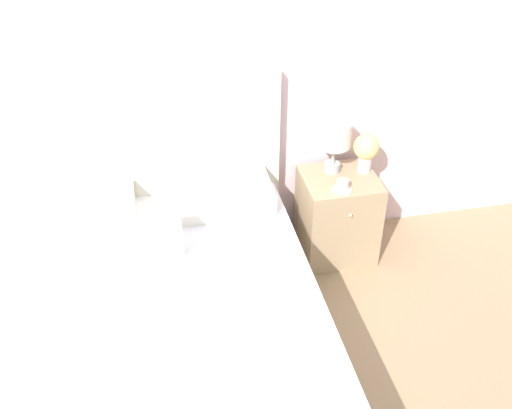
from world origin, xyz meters
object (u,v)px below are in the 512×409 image
bed (157,323)px  flower_vase (366,150)px  nightstand (337,216)px  table_lamp (335,137)px  teacup (342,186)px

bed → flower_vase: (1.41, 0.77, 0.46)m
bed → nightstand: size_ratio=3.51×
nightstand → table_lamp: 0.55m
nightstand → flower_vase: flower_vase is taller
bed → nightstand: (1.23, 0.72, 0.01)m
bed → table_lamp: (1.20, 0.81, 0.55)m
bed → table_lamp: size_ratio=6.03×
teacup → table_lamp: bearing=88.1°
nightstand → table_lamp: (-0.03, 0.10, 0.54)m
bed → table_lamp: 1.55m
bed → nightstand: bed is taller
table_lamp → nightstand: bearing=-73.8°
table_lamp → flower_vase: size_ratio=1.34×
flower_vase → teacup: 0.31m
table_lamp → teacup: table_lamp is taller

